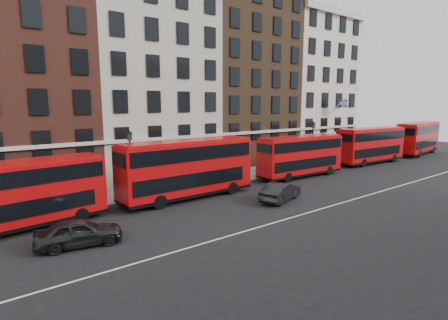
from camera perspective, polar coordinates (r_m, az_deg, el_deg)
ground at (r=24.69m, az=6.41°, el=-8.47°), size 120.00×120.00×0.00m
pavement at (r=32.74m, az=-6.49°, el=-3.91°), size 80.00×5.00×0.15m
kerb at (r=30.69m, az=-4.06°, el=-4.75°), size 80.00×0.30×0.16m
road_centre_line at (r=23.37m, az=9.87°, el=-9.56°), size 70.00×0.12×0.01m
building_terrace at (r=38.38m, az=-13.07°, el=13.11°), size 64.00×11.95×22.00m
bus_a at (r=23.81m, az=-30.69°, el=-4.82°), size 10.11×3.58×4.16m
bus_b at (r=27.56m, az=-6.03°, el=-1.23°), size 11.16×2.87×4.67m
bus_c at (r=36.47m, az=12.39°, el=0.77°), size 10.13×2.91×4.21m
bus_d at (r=47.40m, az=22.83°, el=2.35°), size 10.79×3.22×4.48m
bus_e at (r=59.01m, az=29.11°, el=3.23°), size 11.42×4.10×4.70m
car_rear at (r=20.34m, az=-22.57°, el=-10.84°), size 4.64×2.60×1.49m
car_front at (r=27.51m, az=9.24°, el=-5.10°), size 4.69×2.79×1.46m
lamp_post_left at (r=27.76m, az=-15.02°, el=-0.22°), size 0.44×0.44×5.33m
lamp_post_right at (r=41.39m, az=14.26°, el=2.83°), size 0.44×0.44×5.33m
traffic_light at (r=45.33m, az=18.60°, el=2.36°), size 0.25×0.45×3.27m
iron_railings at (r=34.48m, az=-8.41°, el=-2.30°), size 6.60×0.06×1.00m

